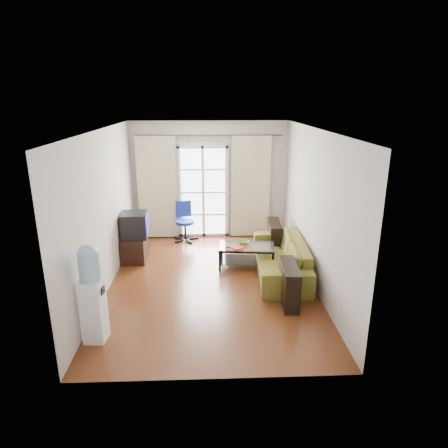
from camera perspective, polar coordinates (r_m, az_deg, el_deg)
The scene contains 20 objects.
floor at distance 7.30m, azimuth -1.82°, elevation -8.31°, with size 5.20×5.20×0.00m, color brown.
ceiling at distance 6.58m, azimuth -2.05°, elevation 13.34°, with size 5.20×5.20×0.00m, color white.
wall_back at distance 9.34m, azimuth -2.08°, elevation 6.27°, with size 3.60×0.02×2.70m, color beige.
wall_front at distance 4.37m, azimuth -1.61°, elevation -7.33°, with size 3.60×0.02×2.70m, color beige.
wall_left at distance 7.04m, azimuth -16.75°, elevation 1.70°, with size 0.02×5.20×2.70m, color beige.
wall_right at distance 7.06m, azimuth 12.85°, elevation 2.06°, with size 0.02×5.20×2.70m, color beige.
french_door at distance 9.35m, azimuth -2.98°, elevation 4.54°, with size 1.16×0.06×2.15m.
curtain_rod at distance 9.10m, azimuth -2.15°, elevation 12.52°, with size 0.04×0.04×3.30m, color #4C3F2D.
curtain_left at distance 9.33m, azimuth -9.49°, elevation 5.08°, with size 0.90×0.07×2.35m, color beige.
curtain_right at distance 9.31m, azimuth 3.81°, elevation 5.26°, with size 0.90×0.07×2.35m, color beige.
radiator at distance 9.54m, azimuth 2.80°, elevation 0.17°, with size 0.64×0.12×0.64m, color gray.
sofa at distance 7.61m, azimuth 8.09°, elevation -4.65°, with size 1.00×2.30×0.66m, color olive.
coffee_table at distance 7.85m, azimuth 3.23°, elevation -4.17°, with size 1.13×0.72×0.43m.
bowl at distance 7.89m, azimuth 2.76°, elevation -2.62°, with size 0.30×0.30×0.06m, color green.
book at distance 7.62m, azimuth 1.26°, elevation -3.49°, with size 0.29×0.31×0.02m, color red.
remote at distance 7.72m, azimuth 0.86°, elevation -3.21°, with size 0.18×0.05×0.02m, color black.
tv_stand at distance 8.36m, azimuth -12.58°, elevation -3.39°, with size 0.46×0.69×0.50m, color black.
crt_tv at distance 8.19m, azimuth -12.83°, elevation -0.13°, with size 0.58×0.57×0.50m.
task_chair at distance 9.33m, azimuth -5.59°, elevation -0.72°, with size 0.71×0.71×0.90m.
water_cooler at distance 5.65m, azimuth -18.35°, elevation -9.18°, with size 0.32×0.31×1.40m.
Camera 1 is at (-0.04, -6.56, 3.20)m, focal length 32.00 mm.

